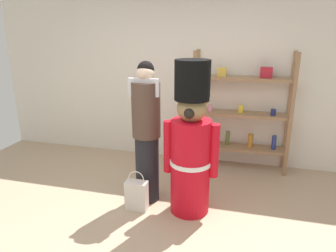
% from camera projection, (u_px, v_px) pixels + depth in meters
% --- Properties ---
extents(ground_plane, '(6.40, 6.40, 0.00)m').
position_uv_depth(ground_plane, '(140.00, 235.00, 3.16)').
color(ground_plane, tan).
extents(back_wall, '(6.40, 0.12, 2.60)m').
position_uv_depth(back_wall, '(185.00, 79.00, 4.80)').
color(back_wall, silver).
rests_on(back_wall, ground_plane).
extents(merchandise_shelf, '(1.41, 0.35, 1.77)m').
position_uv_depth(merchandise_shelf, '(241.00, 112.00, 4.51)').
color(merchandise_shelf, '#93704C').
rests_on(merchandise_shelf, ground_plane).
extents(teddy_bear_guard, '(0.63, 0.47, 1.75)m').
position_uv_depth(teddy_bear_guard, '(191.00, 146.00, 3.37)').
color(teddy_bear_guard, red).
rests_on(teddy_bear_guard, ground_plane).
extents(person_shopper, '(0.35, 0.33, 1.71)m').
position_uv_depth(person_shopper, '(147.00, 132.00, 3.59)').
color(person_shopper, black).
rests_on(person_shopper, ground_plane).
extents(shopping_bag, '(0.26, 0.14, 0.49)m').
position_uv_depth(shopping_bag, '(137.00, 195.00, 3.58)').
color(shopping_bag, silver).
rests_on(shopping_bag, ground_plane).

